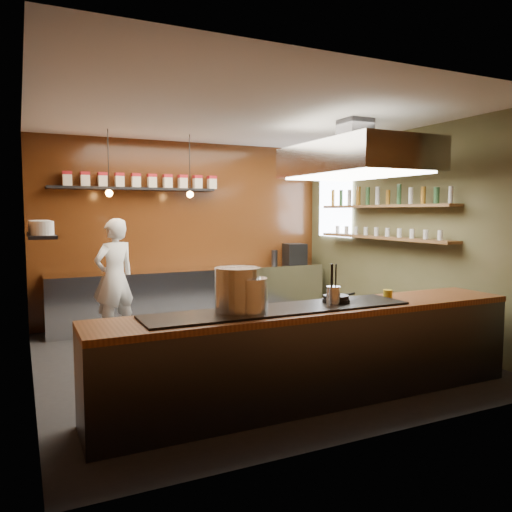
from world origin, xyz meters
TOP-DOWN VIEW (x-y plane):
  - floor at (0.00, 0.00)m, footprint 5.00×5.00m
  - back_wall at (0.00, 2.50)m, footprint 5.00×0.00m
  - left_wall at (-2.50, 0.00)m, footprint 0.00×5.00m
  - right_wall at (2.50, 0.00)m, footprint 0.00×5.00m
  - ceiling at (0.00, 0.00)m, footprint 5.00×5.00m
  - window_pane at (2.45, 1.70)m, footprint 0.00×1.00m
  - prep_counter at (0.00, 2.17)m, footprint 4.60×0.65m
  - pass_counter at (-0.00, -1.60)m, footprint 4.40×0.72m
  - tin_shelf at (-0.90, 2.36)m, footprint 2.60×0.26m
  - plate_shelf at (-2.34, 1.00)m, footprint 0.30×1.40m
  - bottle_shelf_upper at (2.34, 0.30)m, footprint 0.26×2.80m
  - bottle_shelf_lower at (2.34, 0.30)m, footprint 0.26×2.80m
  - extractor_hood at (1.30, -0.40)m, footprint 1.20×2.00m
  - pendant_left at (-1.40, 1.70)m, footprint 0.10×0.10m
  - pendant_right at (-0.20, 1.70)m, footprint 0.10×0.10m
  - storage_tins at (-0.75, 2.36)m, footprint 2.43×0.13m
  - plate_stacks at (-2.34, 1.00)m, footprint 0.26×1.16m
  - bottles at (2.34, 0.30)m, footprint 0.06×2.66m
  - wine_glasses at (2.34, 0.30)m, footprint 0.07×2.37m
  - stockpot_large at (-0.83, -1.57)m, footprint 0.55×0.55m
  - stockpot_small at (-0.75, -1.65)m, footprint 0.36×0.36m
  - utensil_crock at (0.17, -1.63)m, footprint 0.16×0.16m
  - frying_pan at (0.26, -1.55)m, footprint 0.43×0.28m
  - butter_jar at (0.95, -1.50)m, footprint 0.12×0.12m
  - espresso_machine at (1.94, 2.22)m, footprint 0.39×0.38m
  - chef at (-1.34, 1.79)m, footprint 0.75×0.63m

SIDE VIEW (x-z plane):
  - floor at x=0.00m, z-range 0.00..0.00m
  - prep_counter at x=0.00m, z-range 0.00..0.90m
  - pass_counter at x=0.00m, z-range 0.00..0.94m
  - chef at x=-1.34m, z-range 0.00..1.74m
  - butter_jar at x=0.95m, z-range 0.92..1.01m
  - frying_pan at x=0.26m, z-range 0.94..1.01m
  - utensil_crock at x=0.17m, z-range 0.94..1.11m
  - espresso_machine at x=1.94m, z-range 0.90..1.26m
  - stockpot_small at x=-0.75m, z-range 0.94..1.25m
  - stockpot_large at x=-0.83m, z-range 0.94..1.34m
  - bottle_shelf_lower at x=2.34m, z-range 1.43..1.47m
  - back_wall at x=0.00m, z-range -1.00..4.00m
  - left_wall at x=-2.50m, z-range -1.00..4.00m
  - right_wall at x=2.50m, z-range -1.00..4.00m
  - wine_glasses at x=2.34m, z-range 1.47..1.60m
  - plate_shelf at x=-2.34m, z-range 1.53..1.57m
  - plate_stacks at x=-2.34m, z-range 1.57..1.73m
  - window_pane at x=2.45m, z-range 1.40..2.40m
  - bottle_shelf_upper at x=2.34m, z-range 1.90..1.94m
  - bottles at x=2.34m, z-range 1.94..2.18m
  - pendant_left at x=-1.40m, z-range 1.68..2.63m
  - pendant_right at x=-0.20m, z-range 1.68..2.63m
  - tin_shelf at x=-0.90m, z-range 2.18..2.22m
  - storage_tins at x=-0.75m, z-range 2.22..2.44m
  - extractor_hood at x=1.30m, z-range 2.15..2.87m
  - ceiling at x=0.00m, z-range 3.00..3.00m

